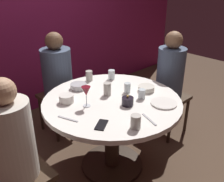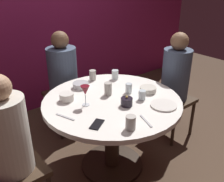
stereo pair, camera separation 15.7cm
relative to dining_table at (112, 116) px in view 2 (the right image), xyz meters
The scene contains 21 objects.
ground_plane 0.56m from the dining_table, ahead, with size 8.00×8.00×0.00m, color #4C3828.
back_wall 1.79m from the dining_table, 90.00° to the left, with size 6.00×0.10×2.60m, color maroon.
dining_table is the anchor object (origin of this frame).
seated_diner_left 0.92m from the dining_table, behind, with size 0.40×0.40×1.19m.
seated_diner_back 0.89m from the dining_table, 90.00° to the left, with size 0.40×0.40×1.19m.
seated_diner_right 0.90m from the dining_table, ahead, with size 0.40×0.40×1.20m.
candle_holder 0.27m from the dining_table, 82.71° to the right, with size 0.10×0.10×0.09m.
wine_glass 0.39m from the dining_table, 166.99° to the left, with size 0.08×0.08×0.18m.
dinner_plate 0.48m from the dining_table, 55.06° to the right, with size 0.22×0.22×0.01m, color silver.
cell_phone 0.46m from the dining_table, 144.08° to the right, with size 0.07×0.14×0.01m, color black.
bowl_serving_large 0.44m from the dining_table, 101.10° to the left, with size 0.15×0.15×0.05m, color #B7B7BC.
bowl_salad_center 0.44m from the dining_table, 144.05° to the left, with size 0.12×0.12×0.07m, color silver.
bowl_small_white 0.41m from the dining_table, 14.96° to the right, with size 0.15×0.15×0.05m, color beige.
cup_near_candle 0.25m from the dining_table, 71.98° to the left, with size 0.07×0.07×0.12m, color #B2ADA3.
cup_by_left_diner 0.30m from the dining_table, ahead, with size 0.06×0.06×0.09m, color silver.
cup_by_right_diner 0.34m from the dining_table, 39.72° to the right, with size 0.06×0.06×0.09m, color silver.
cup_center_front 0.54m from the dining_table, 74.93° to the left, with size 0.07×0.07×0.10m, color #B2ADA3.
cup_far_edge 0.52m from the dining_table, 46.93° to the left, with size 0.07×0.07×0.10m, color silver.
cup_beside_wine 0.53m from the dining_table, 113.24° to the right, with size 0.07×0.07×0.10m, color #B2ADA3.
fork_near_plate 0.47m from the dining_table, 94.12° to the right, with size 0.02×0.18×0.01m, color #B7B7BC.
knife_near_plate 0.50m from the dining_table, behind, with size 0.02×0.18×0.01m, color #B7B7BC.
Camera 2 is at (-1.24, -1.53, 1.74)m, focal length 40.43 mm.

